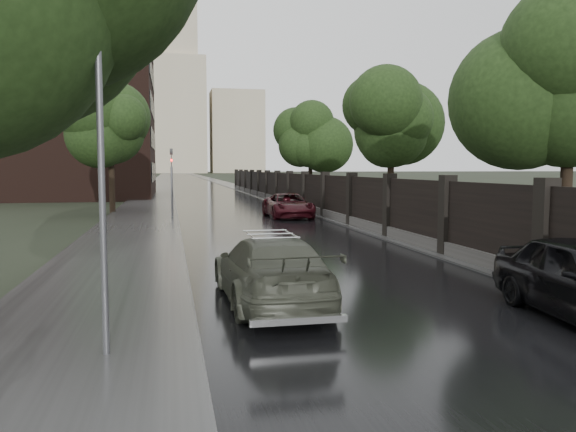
{
  "coord_description": "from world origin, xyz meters",
  "views": [
    {
      "loc": [
        -4.43,
        -7.09,
        2.95
      ],
      "look_at": [
        -0.98,
        9.25,
        1.5
      ],
      "focal_mm": 35.0,
      "sensor_mm": 36.0,
      "label": 1
    }
  ],
  "objects_px": {
    "traffic_light": "(172,177)",
    "volga_sedan": "(270,270)",
    "lamp_post": "(102,186)",
    "car_right_far": "(288,205)",
    "tree_right_b": "(391,131)",
    "tree_right_c": "(310,144)",
    "tree_left_far": "(110,131)",
    "tree_right_a": "(570,101)"
  },
  "relations": [
    {
      "from": "traffic_light",
      "to": "volga_sedan",
      "type": "height_order",
      "value": "traffic_light"
    },
    {
      "from": "lamp_post",
      "to": "car_right_far",
      "type": "xyz_separation_m",
      "value": [
        7.79,
        23.61,
        -1.95
      ]
    },
    {
      "from": "volga_sedan",
      "to": "car_right_far",
      "type": "distance_m",
      "value": 20.89
    },
    {
      "from": "car_right_far",
      "to": "tree_right_b",
      "type": "bearing_deg",
      "value": -31.54
    },
    {
      "from": "traffic_light",
      "to": "car_right_far",
      "type": "height_order",
      "value": "traffic_light"
    },
    {
      "from": "tree_right_c",
      "to": "volga_sedan",
      "type": "relative_size",
      "value": 1.39
    },
    {
      "from": "tree_left_far",
      "to": "tree_right_b",
      "type": "relative_size",
      "value": 1.05
    },
    {
      "from": "tree_right_c",
      "to": "car_right_far",
      "type": "height_order",
      "value": "tree_right_c"
    },
    {
      "from": "tree_right_c",
      "to": "tree_right_a",
      "type": "bearing_deg",
      "value": -90.0
    },
    {
      "from": "lamp_post",
      "to": "car_right_far",
      "type": "height_order",
      "value": "lamp_post"
    },
    {
      "from": "tree_right_b",
      "to": "volga_sedan",
      "type": "bearing_deg",
      "value": -119.66
    },
    {
      "from": "tree_right_a",
      "to": "volga_sedan",
      "type": "distance_m",
      "value": 11.17
    },
    {
      "from": "car_right_far",
      "to": "traffic_light",
      "type": "bearing_deg",
      "value": -179.23
    },
    {
      "from": "tree_right_c",
      "to": "car_right_far",
      "type": "xyz_separation_m",
      "value": [
        -5.11,
        -14.89,
        -4.23
      ]
    },
    {
      "from": "lamp_post",
      "to": "traffic_light",
      "type": "height_order",
      "value": "lamp_post"
    },
    {
      "from": "lamp_post",
      "to": "volga_sedan",
      "type": "height_order",
      "value": "lamp_post"
    },
    {
      "from": "tree_right_b",
      "to": "tree_right_c",
      "type": "distance_m",
      "value": 18.0
    },
    {
      "from": "tree_right_b",
      "to": "lamp_post",
      "type": "xyz_separation_m",
      "value": [
        -12.9,
        -20.5,
        -2.28
      ]
    },
    {
      "from": "tree_right_b",
      "to": "lamp_post",
      "type": "distance_m",
      "value": 24.33
    },
    {
      "from": "tree_right_a",
      "to": "tree_left_far",
      "type": "bearing_deg",
      "value": 125.17
    },
    {
      "from": "tree_right_a",
      "to": "lamp_post",
      "type": "relative_size",
      "value": 1.37
    },
    {
      "from": "tree_right_b",
      "to": "traffic_light",
      "type": "distance_m",
      "value": 12.44
    },
    {
      "from": "traffic_light",
      "to": "volga_sedan",
      "type": "distance_m",
      "value": 20.4
    },
    {
      "from": "lamp_post",
      "to": "car_right_far",
      "type": "relative_size",
      "value": 0.98
    },
    {
      "from": "tree_right_a",
      "to": "traffic_light",
      "type": "distance_m",
      "value": 20.85
    },
    {
      "from": "tree_right_b",
      "to": "traffic_light",
      "type": "xyz_separation_m",
      "value": [
        -11.8,
        2.99,
        -2.55
      ]
    },
    {
      "from": "tree_right_a",
      "to": "car_right_far",
      "type": "height_order",
      "value": "tree_right_a"
    },
    {
      "from": "tree_right_c",
      "to": "lamp_post",
      "type": "distance_m",
      "value": 40.67
    },
    {
      "from": "tree_left_far",
      "to": "tree_right_a",
      "type": "xyz_separation_m",
      "value": [
        15.5,
        -22.0,
        -0.29
      ]
    },
    {
      "from": "tree_right_a",
      "to": "traffic_light",
      "type": "xyz_separation_m",
      "value": [
        -11.8,
        16.99,
        -2.55
      ]
    },
    {
      "from": "traffic_light",
      "to": "volga_sedan",
      "type": "bearing_deg",
      "value": -84.41
    },
    {
      "from": "traffic_light",
      "to": "tree_right_a",
      "type": "bearing_deg",
      "value": -55.23
    },
    {
      "from": "tree_left_far",
      "to": "tree_right_c",
      "type": "distance_m",
      "value": 18.45
    },
    {
      "from": "tree_right_c",
      "to": "lamp_post",
      "type": "height_order",
      "value": "tree_right_c"
    },
    {
      "from": "tree_right_b",
      "to": "volga_sedan",
      "type": "height_order",
      "value": "tree_right_b"
    },
    {
      "from": "lamp_post",
      "to": "traffic_light",
      "type": "bearing_deg",
      "value": 87.32
    },
    {
      "from": "tree_left_far",
      "to": "volga_sedan",
      "type": "bearing_deg",
      "value": -77.32
    },
    {
      "from": "traffic_light",
      "to": "car_right_far",
      "type": "relative_size",
      "value": 0.77
    },
    {
      "from": "tree_left_far",
      "to": "volga_sedan",
      "type": "xyz_separation_m",
      "value": [
        5.68,
        -25.24,
        -4.51
      ]
    },
    {
      "from": "tree_right_b",
      "to": "tree_right_c",
      "type": "relative_size",
      "value": 1.0
    },
    {
      "from": "tree_right_b",
      "to": "traffic_light",
      "type": "relative_size",
      "value": 1.75
    },
    {
      "from": "tree_right_c",
      "to": "volga_sedan",
      "type": "height_order",
      "value": "tree_right_c"
    }
  ]
}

